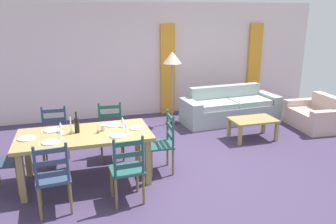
{
  "coord_description": "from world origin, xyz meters",
  "views": [
    {
      "loc": [
        -1.47,
        -4.57,
        2.4
      ],
      "look_at": [
        0.12,
        0.78,
        0.75
      ],
      "focal_mm": 35.22,
      "sensor_mm": 36.0,
      "label": 1
    }
  ],
  "objects_px": {
    "dining_chair_head_east": "(163,143)",
    "coffee_table": "(253,122)",
    "dining_chair_far_left": "(55,136)",
    "standing_lamp": "(172,62)",
    "wine_bottle": "(77,125)",
    "coffee_cup_primary": "(103,128)",
    "dining_table": "(85,139)",
    "wine_glass_near_left": "(60,131)",
    "dining_chair_near_left": "(53,178)",
    "wine_glass_far_left": "(60,125)",
    "dining_chair_near_right": "(127,169)",
    "dining_chair_far_right": "(111,131)",
    "dining_chair_head_west": "(1,160)",
    "wine_glass_far_right": "(123,120)",
    "wine_glass_near_right": "(126,125)",
    "armchair_upholstered": "(316,116)",
    "couch": "(229,109)"
  },
  "relations": [
    {
      "from": "wine_glass_near_right",
      "to": "wine_glass_far_right",
      "type": "relative_size",
      "value": 1.0
    },
    {
      "from": "wine_glass_near_right",
      "to": "coffee_table",
      "type": "xyz_separation_m",
      "value": [
        2.68,
        0.95,
        -0.51
      ]
    },
    {
      "from": "dining_chair_far_left",
      "to": "standing_lamp",
      "type": "bearing_deg",
      "value": 30.58
    },
    {
      "from": "dining_chair_head_west",
      "to": "couch",
      "type": "xyz_separation_m",
      "value": [
        4.51,
        2.04,
        -0.19
      ]
    },
    {
      "from": "dining_table",
      "to": "wine_glass_near_left",
      "type": "bearing_deg",
      "value": -156.37
    },
    {
      "from": "dining_chair_near_right",
      "to": "standing_lamp",
      "type": "bearing_deg",
      "value": 62.89
    },
    {
      "from": "coffee_cup_primary",
      "to": "dining_chair_head_east",
      "type": "bearing_deg",
      "value": -4.12
    },
    {
      "from": "dining_table",
      "to": "dining_chair_head_west",
      "type": "xyz_separation_m",
      "value": [
        -1.14,
        -0.0,
        -0.19
      ]
    },
    {
      "from": "wine_glass_far_right",
      "to": "wine_bottle",
      "type": "bearing_deg",
      "value": -174.19
    },
    {
      "from": "dining_chair_near_right",
      "to": "wine_glass_far_left",
      "type": "xyz_separation_m",
      "value": [
        -0.81,
        0.93,
        0.38
      ]
    },
    {
      "from": "wine_bottle",
      "to": "coffee_cup_primary",
      "type": "distance_m",
      "value": 0.38
    },
    {
      "from": "dining_table",
      "to": "wine_glass_far_right",
      "type": "xyz_separation_m",
      "value": [
        0.58,
        0.13,
        0.2
      ]
    },
    {
      "from": "wine_glass_far_right",
      "to": "coffee_cup_primary",
      "type": "distance_m",
      "value": 0.32
    },
    {
      "from": "dining_chair_far_right",
      "to": "dining_chair_far_left",
      "type": "bearing_deg",
      "value": 178.83
    },
    {
      "from": "dining_chair_head_west",
      "to": "wine_glass_far_left",
      "type": "bearing_deg",
      "value": 10.11
    },
    {
      "from": "wine_bottle",
      "to": "couch",
      "type": "height_order",
      "value": "wine_bottle"
    },
    {
      "from": "dining_chair_far_right",
      "to": "coffee_table",
      "type": "bearing_deg",
      "value": 1.68
    },
    {
      "from": "dining_table",
      "to": "wine_glass_far_right",
      "type": "distance_m",
      "value": 0.63
    },
    {
      "from": "dining_table",
      "to": "dining_chair_far_right",
      "type": "xyz_separation_m",
      "value": [
        0.47,
        0.75,
        -0.19
      ]
    },
    {
      "from": "dining_chair_near_right",
      "to": "wine_bottle",
      "type": "xyz_separation_m",
      "value": [
        -0.58,
        0.84,
        0.39
      ]
    },
    {
      "from": "wine_bottle",
      "to": "dining_chair_head_west",
      "type": "bearing_deg",
      "value": -176.74
    },
    {
      "from": "dining_chair_near_right",
      "to": "coffee_table",
      "type": "height_order",
      "value": "dining_chair_near_right"
    },
    {
      "from": "dining_chair_far_right",
      "to": "coffee_cup_primary",
      "type": "height_order",
      "value": "dining_chair_far_right"
    },
    {
      "from": "dining_chair_head_east",
      "to": "coffee_table",
      "type": "height_order",
      "value": "dining_chair_head_east"
    },
    {
      "from": "dining_chair_near_right",
      "to": "armchair_upholstered",
      "type": "bearing_deg",
      "value": 22.37
    },
    {
      "from": "dining_table",
      "to": "wine_glass_near_left",
      "type": "relative_size",
      "value": 11.8
    },
    {
      "from": "dining_chair_far_right",
      "to": "standing_lamp",
      "type": "xyz_separation_m",
      "value": [
        1.56,
        1.48,
        0.93
      ]
    },
    {
      "from": "dining_chair_head_west",
      "to": "standing_lamp",
      "type": "distance_m",
      "value": 3.98
    },
    {
      "from": "dining_table",
      "to": "couch",
      "type": "relative_size",
      "value": 0.82
    },
    {
      "from": "dining_chair_head_west",
      "to": "coffee_table",
      "type": "height_order",
      "value": "dining_chair_head_west"
    },
    {
      "from": "wine_bottle",
      "to": "standing_lamp",
      "type": "relative_size",
      "value": 0.19
    },
    {
      "from": "dining_chair_near_left",
      "to": "wine_glass_far_left",
      "type": "distance_m",
      "value": 0.98
    },
    {
      "from": "wine_glass_near_right",
      "to": "armchair_upholstered",
      "type": "relative_size",
      "value": 0.13
    },
    {
      "from": "dining_chair_near_right",
      "to": "wine_glass_near_left",
      "type": "height_order",
      "value": "dining_chair_near_right"
    },
    {
      "from": "wine_bottle",
      "to": "standing_lamp",
      "type": "xyz_separation_m",
      "value": [
        2.12,
        2.17,
        0.54
      ]
    },
    {
      "from": "dining_chair_head_west",
      "to": "standing_lamp",
      "type": "relative_size",
      "value": 0.59
    },
    {
      "from": "dining_chair_head_west",
      "to": "couch",
      "type": "relative_size",
      "value": 0.41
    },
    {
      "from": "dining_chair_head_east",
      "to": "wine_glass_near_right",
      "type": "bearing_deg",
      "value": -170.17
    },
    {
      "from": "dining_chair_far_right",
      "to": "dining_chair_head_west",
      "type": "bearing_deg",
      "value": -155.04
    },
    {
      "from": "couch",
      "to": "wine_glass_far_right",
      "type": "bearing_deg",
      "value": -145.54
    },
    {
      "from": "dining_chair_head_east",
      "to": "coffee_table",
      "type": "distance_m",
      "value": 2.27
    },
    {
      "from": "dining_chair_far_right",
      "to": "dining_chair_head_east",
      "type": "relative_size",
      "value": 1.0
    },
    {
      "from": "dining_chair_head_east",
      "to": "wine_glass_near_left",
      "type": "xyz_separation_m",
      "value": [
        -1.5,
        -0.12,
        0.38
      ]
    },
    {
      "from": "coffee_table",
      "to": "dining_chair_head_east",
      "type": "bearing_deg",
      "value": -157.89
    },
    {
      "from": "wine_glass_near_right",
      "to": "armchair_upholstered",
      "type": "bearing_deg",
      "value": 15.25
    },
    {
      "from": "wine_glass_far_left",
      "to": "standing_lamp",
      "type": "distance_m",
      "value": 3.19
    },
    {
      "from": "armchair_upholstered",
      "to": "standing_lamp",
      "type": "distance_m",
      "value": 3.39
    },
    {
      "from": "dining_chair_near_left",
      "to": "wine_bottle",
      "type": "bearing_deg",
      "value": 67.52
    },
    {
      "from": "dining_chair_far_left",
      "to": "wine_glass_near_left",
      "type": "distance_m",
      "value": 0.99
    },
    {
      "from": "wine_glass_near_right",
      "to": "standing_lamp",
      "type": "height_order",
      "value": "standing_lamp"
    }
  ]
}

